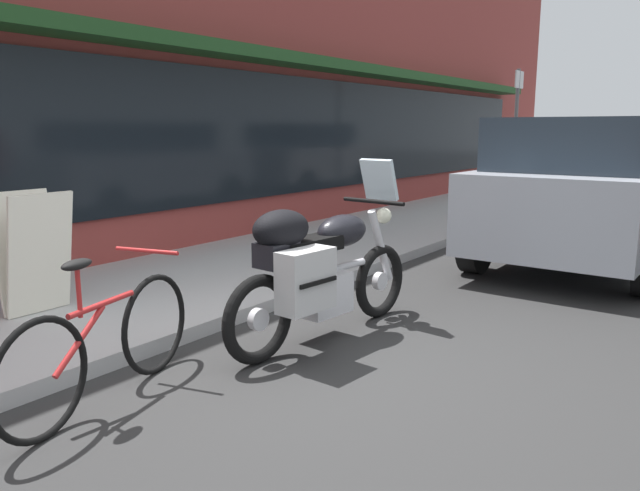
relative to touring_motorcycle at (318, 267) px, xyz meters
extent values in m
plane|color=#2A2A2A|center=(-0.49, -0.27, -0.61)|extent=(80.00, 80.00, 0.00)
cube|color=brown|center=(6.04, 3.54, 2.48)|extent=(21.04, 0.35, 6.17)
cube|color=black|center=(6.04, 3.33, 0.94)|extent=(14.73, 0.06, 1.80)
cube|color=#1E471E|center=(6.04, 3.11, 2.04)|extent=(14.73, 0.60, 0.16)
cube|color=#B0B0B0|center=(8.51, 2.09, -0.55)|extent=(30.00, 2.55, 0.12)
torus|color=black|center=(0.87, -0.05, -0.28)|extent=(0.66, 0.15, 0.65)
cylinder|color=silver|center=(0.87, -0.05, -0.28)|extent=(0.17, 0.08, 0.16)
torus|color=black|center=(-0.60, 0.09, -0.28)|extent=(0.66, 0.15, 0.65)
cylinder|color=silver|center=(-0.60, 0.09, -0.28)|extent=(0.17, 0.08, 0.16)
cube|color=silver|center=(0.08, 0.03, -0.23)|extent=(0.47, 0.34, 0.32)
cylinder|color=silver|center=(0.13, 0.02, -0.06)|extent=(0.96, 0.15, 0.06)
ellipsoid|color=black|center=(0.33, 0.00, 0.24)|extent=(0.54, 0.33, 0.26)
cube|color=black|center=(-0.09, 0.04, 0.18)|extent=(0.62, 0.30, 0.11)
cube|color=black|center=(-0.42, 0.07, 0.16)|extent=(0.30, 0.25, 0.18)
cylinder|color=silver|center=(0.87, -0.05, 0.04)|extent=(0.35, 0.10, 0.67)
cylinder|color=black|center=(0.75, -0.04, 0.44)|extent=(0.10, 0.62, 0.04)
cube|color=silver|center=(0.83, -0.05, 0.62)|extent=(0.18, 0.33, 0.35)
sphere|color=#EAEACC|center=(0.91, -0.05, 0.30)|extent=(0.14, 0.14, 0.14)
cube|color=#B1B1B1|center=(-0.39, -0.17, 0.00)|extent=(0.46, 0.24, 0.44)
cube|color=black|center=(-0.39, -0.28, 0.00)|extent=(0.37, 0.05, 0.03)
ellipsoid|color=black|center=(-0.37, 0.07, 0.34)|extent=(0.51, 0.36, 0.28)
torus|color=black|center=(-1.14, 0.56, -0.26)|extent=(0.68, 0.21, 0.69)
torus|color=black|center=(-2.11, 0.30, -0.26)|extent=(0.68, 0.21, 0.69)
cylinder|color=#B22323|center=(-1.62, 0.43, 0.02)|extent=(0.55, 0.17, 0.04)
cylinder|color=#B22323|center=(-1.82, 0.38, -0.14)|extent=(0.43, 0.14, 0.32)
cylinder|color=#B22323|center=(-1.80, 0.39, 0.14)|extent=(0.03, 0.03, 0.30)
ellipsoid|color=black|center=(-1.80, 0.39, 0.30)|extent=(0.24, 0.15, 0.06)
cylinder|color=#B22323|center=(-1.18, 0.54, 0.26)|extent=(0.15, 0.47, 0.03)
cube|color=#9EA3AD|center=(4.54, -1.03, 0.16)|extent=(4.73, 1.89, 0.87)
cube|color=#232D38|center=(4.26, -1.02, 0.88)|extent=(3.22, 1.64, 0.57)
cube|color=#383838|center=(6.84, -1.07, -0.20)|extent=(0.19, 1.81, 0.24)
cylinder|color=black|center=(6.10, -0.15, -0.28)|extent=(0.66, 0.23, 0.66)
cylinder|color=black|center=(3.00, -0.10, -0.28)|extent=(0.66, 0.23, 0.66)
cube|color=silver|center=(-1.04, 2.09, 0.03)|extent=(0.55, 0.21, 1.02)
cube|color=silver|center=(-1.04, 2.31, 0.03)|extent=(0.55, 0.21, 1.02)
cylinder|color=#59595B|center=(8.31, 1.25, 0.84)|extent=(0.07, 0.07, 2.65)
cube|color=silver|center=(8.31, 1.23, 1.97)|extent=(0.44, 0.02, 0.32)
cylinder|color=black|center=(11.59, -0.13, -0.28)|extent=(0.67, 0.26, 0.66)
cylinder|color=black|center=(8.64, 0.06, -0.28)|extent=(0.67, 0.26, 0.66)
camera|label=1|loc=(-3.76, -2.69, 1.05)|focal=34.58mm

